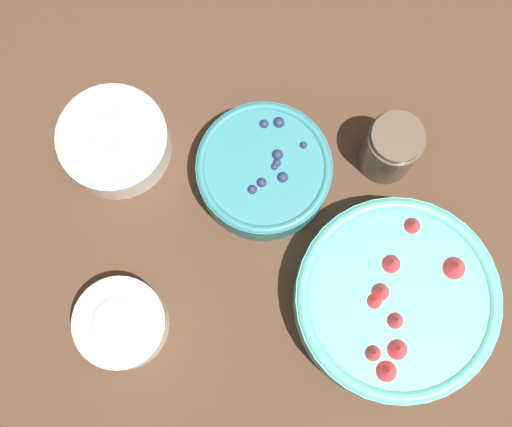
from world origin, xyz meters
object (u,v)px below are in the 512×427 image
bowl_strawberries (395,300)px  bowl_bananas (114,141)px  bowl_blueberries (264,171)px  bowl_cream (120,323)px  jar_chocolate (390,149)px

bowl_strawberries → bowl_bananas: bearing=69.6°
bowl_blueberries → bowl_bananas: size_ratio=1.21×
bowl_strawberries → bowl_bananas: size_ratio=1.73×
bowl_strawberries → bowl_cream: (-0.09, 0.35, -0.01)m
bowl_cream → jar_chocolate: 0.43m
bowl_strawberries → bowl_blueberries: size_ratio=1.43×
bowl_strawberries → bowl_cream: bowl_strawberries is taller
bowl_strawberries → bowl_blueberries: bearing=53.7°
bowl_blueberries → jar_chocolate: bearing=-71.4°
bowl_strawberries → bowl_cream: 0.37m
bowl_cream → jar_chocolate: size_ratio=1.14×
bowl_bananas → bowl_strawberries: bearing=-110.4°
bowl_bananas → bowl_blueberries: bearing=-91.9°
bowl_strawberries → bowl_bananas: (0.15, 0.42, -0.01)m
bowl_strawberries → jar_chocolate: (0.20, 0.03, 0.01)m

